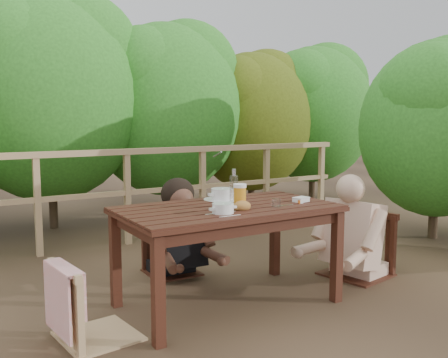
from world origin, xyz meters
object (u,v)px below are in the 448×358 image
soup_far (223,195)px  chair_left (96,264)px  table (228,256)px  chair_right (358,217)px  tumbler (276,204)px  chair_far (171,225)px  diner_right (361,191)px  bottle (234,186)px  woman (170,200)px  beer_glass (240,197)px  butter_tub (301,200)px  bread_roll (242,206)px  soup_near (223,209)px

soup_far → chair_left: bearing=-163.2°
table → chair_right: 1.29m
chair_left → tumbler: bearing=-103.8°
chair_right → soup_far: 1.22m
chair_far → chair_right: size_ratio=0.85×
chair_left → tumbler: (1.23, -0.15, 0.28)m
soup_far → diner_right: bearing=-13.2°
chair_far → bottle: (0.16, -0.73, 0.40)m
chair_left → chair_far: chair_left is taller
woman → tumbler: size_ratio=17.47×
tumbler → chair_right: bearing=11.3°
beer_glass → table: bearing=124.8°
diner_right → soup_far: (-1.19, 0.28, 0.03)m
chair_right → tumbler: 1.06m
diner_right → butter_tub: diner_right is taller
diner_right → soup_far: diner_right is taller
woman → chair_left: bearing=46.8°
tumbler → chair_left: bearing=172.9°
bread_roll → butter_tub: size_ratio=1.12×
chair_left → soup_near: size_ratio=3.84×
diner_right → bread_roll: size_ratio=11.21×
soup_near → bottle: (0.29, 0.33, 0.09)m
chair_left → soup_near: chair_left is taller
bottle → butter_tub: bearing=-30.1°
chair_far → tumbler: 1.15m
chair_left → woman: woman is taller
table → bread_roll: size_ratio=11.82×
chair_far → woman: bearing=91.7°
soup_near → beer_glass: size_ratio=1.35×
bottle → tumbler: size_ratio=3.57×
chair_left → soup_far: (1.08, 0.33, 0.29)m
chair_right → bread_roll: size_ratio=7.86×
soup_near → beer_glass: 0.26m
chair_far → diner_right: size_ratio=0.59×
chair_far → tumbler: bearing=-72.4°
chair_left → butter_tub: size_ratio=7.98×
soup_near → diner_right: bearing=7.7°
bread_roll → beer_glass: (0.04, 0.09, 0.05)m
bottle → bread_roll: bearing=-111.9°
table → chair_far: size_ratio=1.78×
diner_right → bottle: 1.19m
woman → bread_roll: woman is taller
chair_far → butter_tub: chair_far is taller
bread_roll → butter_tub: 0.55m
table → woman: (-0.04, 0.87, 0.29)m
diner_right → beer_glass: bearing=82.5°
chair_right → bottle: (-1.15, 0.13, 0.33)m
bottle → butter_tub: bottle is taller
table → chair_right: chair_right is taller
chair_right → tumbler: chair_right is taller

